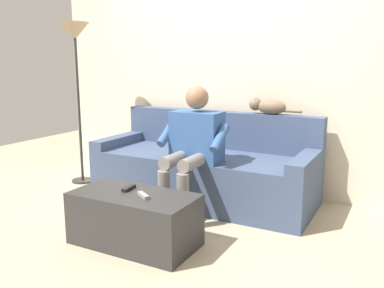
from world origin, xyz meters
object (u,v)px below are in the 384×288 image
(coffee_table, at_px, (134,219))
(remote_black, at_px, (129,188))
(floor_lamp, at_px, (75,46))
(cat_on_backrest, at_px, (268,106))
(remote_gray, at_px, (143,195))
(couch, at_px, (205,170))
(person_solo_seated, at_px, (193,143))

(coffee_table, xyz_separation_m, remote_black, (0.09, -0.06, 0.21))
(floor_lamp, bearing_deg, coffee_table, 144.86)
(floor_lamp, bearing_deg, remote_black, 144.75)
(cat_on_backrest, relative_size, remote_black, 3.57)
(cat_on_backrest, bearing_deg, remote_gray, 74.98)
(couch, distance_m, cat_on_backrest, 0.86)
(person_solo_seated, bearing_deg, remote_black, 75.94)
(couch, distance_m, coffee_table, 1.17)
(remote_black, bearing_deg, floor_lamp, 49.94)
(cat_on_backrest, xyz_separation_m, floor_lamp, (1.98, 0.44, 0.58))
(coffee_table, relative_size, remote_gray, 6.38)
(person_solo_seated, bearing_deg, coffee_table, 83.42)
(couch, relative_size, remote_gray, 14.65)
(cat_on_backrest, xyz_separation_m, remote_black, (0.59, 1.42, -0.51))
(remote_gray, height_order, remote_black, same)
(coffee_table, relative_size, remote_black, 6.41)
(person_solo_seated, height_order, cat_on_backrest, person_solo_seated)
(coffee_table, bearing_deg, floor_lamp, -35.14)
(person_solo_seated, xyz_separation_m, remote_black, (0.17, 0.69, -0.24))
(couch, relative_size, remote_black, 14.71)
(coffee_table, bearing_deg, remote_gray, 164.40)
(cat_on_backrest, distance_m, remote_black, 1.62)
(couch, relative_size, floor_lamp, 1.21)
(coffee_table, bearing_deg, couch, -90.00)
(couch, xyz_separation_m, person_solo_seated, (-0.09, 0.42, 0.36))
(coffee_table, height_order, remote_black, remote_black)
(floor_lamp, bearing_deg, couch, -175.00)
(couch, distance_m, remote_black, 1.12)
(remote_black, xyz_separation_m, floor_lamp, (1.39, -0.98, 1.08))
(remote_gray, bearing_deg, cat_on_backrest, 108.23)
(remote_gray, bearing_deg, coffee_table, -162.36)
(person_solo_seated, relative_size, remote_black, 7.85)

